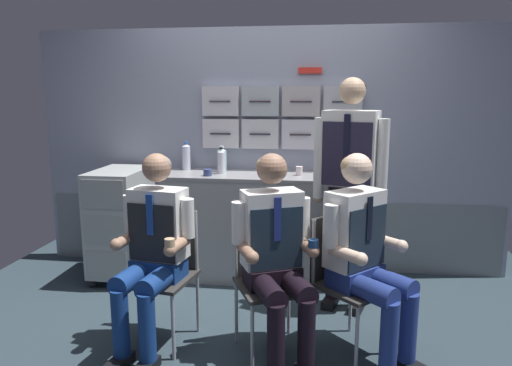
% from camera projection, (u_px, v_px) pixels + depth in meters
% --- Properties ---
extents(ground, '(4.80, 4.80, 0.04)m').
position_uv_depth(ground, '(243.00, 341.00, 3.12)').
color(ground, '#2B3A42').
extents(galley_bulkhead, '(4.20, 0.14, 2.15)m').
position_uv_depth(galley_bulkhead, '(269.00, 153.00, 4.25)').
color(galley_bulkhead, '#939AAE').
rests_on(galley_bulkhead, ground).
extents(galley_counter, '(1.63, 0.53, 0.91)m').
position_uv_depth(galley_counter, '(261.00, 226.00, 4.09)').
color(galley_counter, '#9C9C9E').
rests_on(galley_counter, ground).
extents(service_trolley, '(0.40, 0.65, 0.95)m').
position_uv_depth(service_trolley, '(121.00, 220.00, 4.09)').
color(service_trolley, black).
rests_on(service_trolley, ground).
extents(folding_chair_left, '(0.46, 0.46, 0.84)m').
position_uv_depth(folding_chair_left, '(166.00, 260.00, 3.08)').
color(folding_chair_left, '#A8AAAF').
rests_on(folding_chair_left, ground).
extents(crew_member_left, '(0.48, 0.62, 1.23)m').
position_uv_depth(crew_member_left, '(153.00, 245.00, 2.90)').
color(crew_member_left, black).
rests_on(crew_member_left, ground).
extents(folding_chair_right, '(0.53, 0.53, 0.84)m').
position_uv_depth(folding_chair_right, '(267.00, 267.00, 2.95)').
color(folding_chair_right, '#A8AAAF').
rests_on(folding_chair_right, ground).
extents(crew_member_right, '(0.56, 0.67, 1.24)m').
position_uv_depth(crew_member_right, '(276.00, 250.00, 2.77)').
color(crew_member_right, black).
rests_on(crew_member_right, ground).
extents(folding_chair_near_trolley, '(0.57, 0.57, 0.84)m').
position_uv_depth(folding_chair_near_trolley, '(343.00, 268.00, 2.94)').
color(folding_chair_near_trolley, '#A8AAAF').
rests_on(folding_chair_near_trolley, ground).
extents(crew_member_near_trolley, '(0.64, 0.64, 1.24)m').
position_uv_depth(crew_member_near_trolley, '(365.00, 249.00, 2.78)').
color(crew_member_near_trolley, black).
rests_on(crew_member_near_trolley, ground).
extents(crew_member_standing, '(0.52, 0.34, 1.70)m').
position_uv_depth(crew_member_standing, '(349.00, 174.00, 3.40)').
color(crew_member_standing, black).
rests_on(crew_member_standing, ground).
extents(water_bottle_tall, '(0.07, 0.07, 0.25)m').
position_uv_depth(water_bottle_tall, '(186.00, 157.00, 4.22)').
color(water_bottle_tall, silver).
rests_on(water_bottle_tall, galley_counter).
extents(water_bottle_blue_cap, '(0.06, 0.06, 0.22)m').
position_uv_depth(water_bottle_blue_cap, '(221.00, 161.00, 4.02)').
color(water_bottle_blue_cap, silver).
rests_on(water_bottle_blue_cap, galley_counter).
extents(water_bottle_short, '(0.08, 0.08, 0.22)m').
position_uv_depth(water_bottle_short, '(222.00, 160.00, 4.13)').
color(water_bottle_short, '#ACD8D9').
rests_on(water_bottle_short, galley_counter).
extents(coffee_cup_white, '(0.06, 0.06, 0.08)m').
position_uv_depth(coffee_cup_white, '(299.00, 171.00, 3.94)').
color(coffee_cup_white, silver).
rests_on(coffee_cup_white, galley_counter).
extents(coffee_cup_spare, '(0.07, 0.07, 0.06)m').
position_uv_depth(coffee_cup_spare, '(208.00, 172.00, 3.92)').
color(coffee_cup_spare, navy).
rests_on(coffee_cup_spare, galley_counter).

